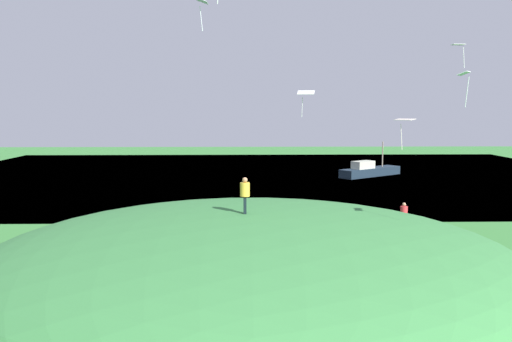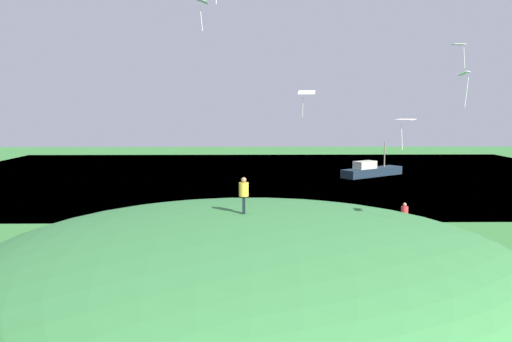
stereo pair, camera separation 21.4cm
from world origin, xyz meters
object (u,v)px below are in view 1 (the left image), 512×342
boat_on_lake (369,171)px  person_watching_kites (245,191)px  kite_8 (464,76)px  kite_11 (202,2)px  person_with_child (404,212)px  kite_1 (405,121)px  kite_2 (306,93)px  kite_9 (459,46)px

boat_on_lake → person_watching_kites: 41.09m
kite_8 → kite_11: (-7.26, -12.78, 4.70)m
person_with_child → kite_8: 12.67m
person_watching_kites → kite_1: bearing=-49.0°
kite_2 → kite_11: (4.95, -6.75, 5.16)m
person_with_child → kite_2: kite_2 is taller
person_watching_kites → kite_8: (-1.09, 10.28, 5.23)m
boat_on_lake → kite_8: 38.40m
person_with_child → kite_1: size_ratio=0.88×
kite_9 → person_with_child: bearing=-156.7°
person_with_child → kite_11: (2.27, -13.05, 13.03)m
kite_8 → person_watching_kites: bearing=-83.9°
kite_1 → boat_on_lake: bearing=170.8°
kite_1 → kite_9: kite_9 is taller
person_with_child → kite_1: kite_1 is taller
person_with_child → kite_9: kite_9 is taller
boat_on_lake → person_watching_kites: (38.22, -14.67, 3.53)m
kite_2 → kite_8: size_ratio=1.11×
kite_11 → kite_8: bearing=60.4°
kite_11 → kite_1: bearing=93.7°
kite_8 → kite_1: bearing=-177.7°
boat_on_lake → kite_1: size_ratio=4.16×
boat_on_lake → person_with_child: (27.59, -4.12, 0.43)m
person_watching_kites → kite_11: (-8.36, -2.50, 9.93)m
kite_9 → kite_11: 15.04m
kite_9 → kite_8: bearing=-18.9°
kite_2 → boat_on_lake: bearing=157.3°
kite_2 → kite_11: kite_11 is taller
kite_2 → person_watching_kites: bearing=-17.7°
kite_9 → kite_2: bearing=-129.4°
kite_9 → kite_11: size_ratio=0.73×
kite_2 → kite_9: kite_9 is taller
kite_2 → kite_11: bearing=-53.8°
boat_on_lake → person_with_child: size_ratio=4.73×
kite_9 → kite_11: (-1.60, -14.71, 2.68)m
boat_on_lake → kite_11: kite_11 is taller
boat_on_lake → person_with_child: bearing=44.7°
boat_on_lake → person_with_child: boat_on_lake is taller
kite_8 → kite_9: kite_9 is taller
kite_2 → kite_1: bearing=54.0°
person_watching_kites → kite_1: (-9.16, 9.96, 2.97)m
kite_1 → kite_2: bearing=-126.0°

